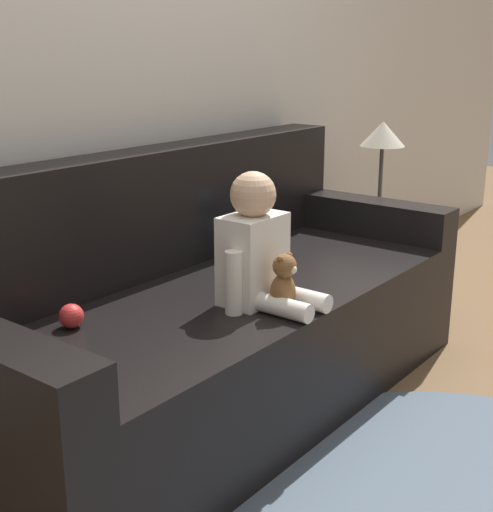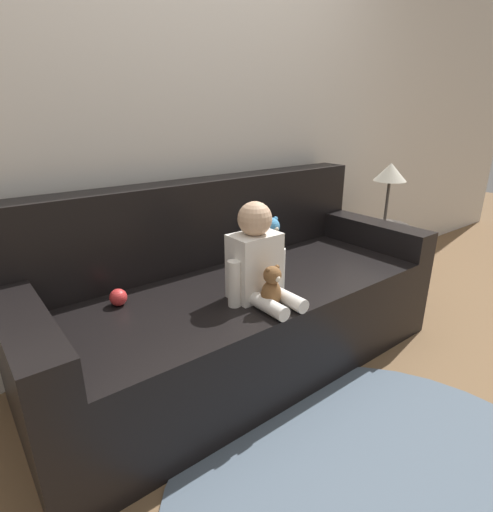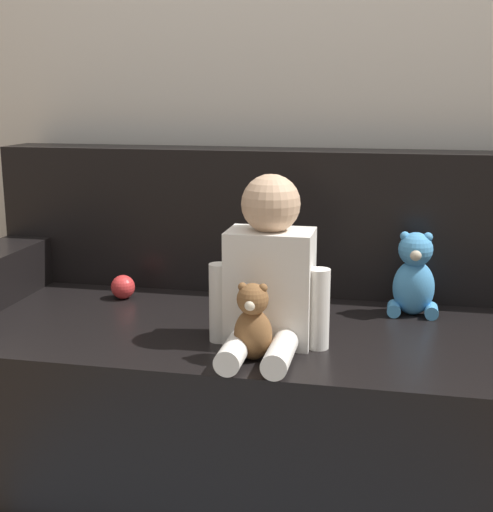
{
  "view_description": "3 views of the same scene",
  "coord_description": "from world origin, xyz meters",
  "px_view_note": "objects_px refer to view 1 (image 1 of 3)",
  "views": [
    {
      "loc": [
        -1.84,
        -1.53,
        1.29
      ],
      "look_at": [
        -0.03,
        -0.12,
        0.61
      ],
      "focal_mm": 50.0,
      "sensor_mm": 36.0,
      "label": 1
    },
    {
      "loc": [
        -1.11,
        -1.45,
        1.26
      ],
      "look_at": [
        -0.01,
        -0.05,
        0.61
      ],
      "focal_mm": 28.0,
      "sensor_mm": 36.0,
      "label": 2
    },
    {
      "loc": [
        0.24,
        -1.91,
        1.1
      ],
      "look_at": [
        -0.15,
        -0.07,
        0.67
      ],
      "focal_mm": 50.0,
      "sensor_mm": 36.0,
      "label": 3
    }
  ],
  "objects_px": {
    "toy_ball": "(71,316)",
    "teddy_bear_brown": "(284,283)",
    "person_baby": "(257,250)",
    "couch": "(213,321)",
    "plush_toy_side": "(247,232)",
    "side_table": "(381,170)"
  },
  "relations": [
    {
      "from": "toy_ball",
      "to": "plush_toy_side",
      "type": "bearing_deg",
      "value": 1.27
    },
    {
      "from": "couch",
      "to": "toy_ball",
      "type": "bearing_deg",
      "value": 173.9
    },
    {
      "from": "side_table",
      "to": "teddy_bear_brown",
      "type": "bearing_deg",
      "value": -164.0
    },
    {
      "from": "teddy_bear_brown",
      "to": "person_baby",
      "type": "bearing_deg",
      "value": 81.6
    },
    {
      "from": "plush_toy_side",
      "to": "couch",
      "type": "bearing_deg",
      "value": -164.91
    },
    {
      "from": "plush_toy_side",
      "to": "side_table",
      "type": "distance_m",
      "value": 1.05
    },
    {
      "from": "couch",
      "to": "toy_ball",
      "type": "relative_size",
      "value": 27.91
    },
    {
      "from": "couch",
      "to": "person_baby",
      "type": "distance_m",
      "value": 0.41
    },
    {
      "from": "teddy_bear_brown",
      "to": "side_table",
      "type": "distance_m",
      "value": 1.49
    },
    {
      "from": "plush_toy_side",
      "to": "side_table",
      "type": "xyz_separation_m",
      "value": [
        1.04,
        -0.04,
        0.11
      ]
    },
    {
      "from": "couch",
      "to": "side_table",
      "type": "bearing_deg",
      "value": 1.93
    },
    {
      "from": "teddy_bear_brown",
      "to": "plush_toy_side",
      "type": "relative_size",
      "value": 0.78
    },
    {
      "from": "couch",
      "to": "teddy_bear_brown",
      "type": "bearing_deg",
      "value": -102.41
    },
    {
      "from": "person_baby",
      "to": "teddy_bear_brown",
      "type": "relative_size",
      "value": 2.26
    },
    {
      "from": "plush_toy_side",
      "to": "teddy_bear_brown",
      "type": "bearing_deg",
      "value": -130.74
    },
    {
      "from": "couch",
      "to": "teddy_bear_brown",
      "type": "xyz_separation_m",
      "value": [
        -0.08,
        -0.36,
        0.24
      ]
    },
    {
      "from": "couch",
      "to": "side_table",
      "type": "relative_size",
      "value": 2.26
    },
    {
      "from": "plush_toy_side",
      "to": "side_table",
      "type": "height_order",
      "value": "side_table"
    },
    {
      "from": "toy_ball",
      "to": "teddy_bear_brown",
      "type": "bearing_deg",
      "value": -40.27
    },
    {
      "from": "teddy_bear_brown",
      "to": "couch",
      "type": "bearing_deg",
      "value": 77.59
    },
    {
      "from": "couch",
      "to": "toy_ball",
      "type": "xyz_separation_m",
      "value": [
        -0.58,
        0.06,
        0.18
      ]
    },
    {
      "from": "plush_toy_side",
      "to": "side_table",
      "type": "relative_size",
      "value": 0.27
    }
  ]
}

